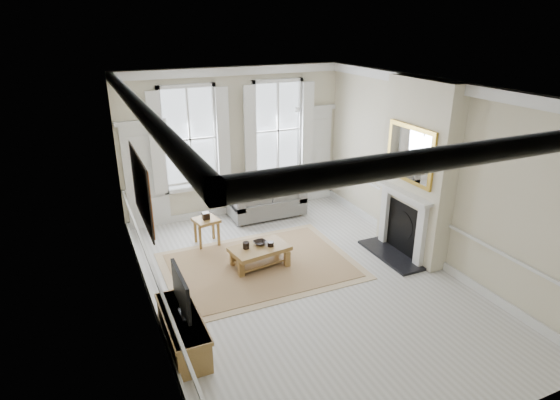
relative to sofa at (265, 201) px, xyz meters
name	(u,v)px	position (x,y,z in m)	size (l,w,h in m)	color
floor	(304,283)	(-0.54, -3.11, -0.35)	(7.20, 7.20, 0.00)	#B7B5AD
ceiling	(309,87)	(-0.54, -3.11, 3.05)	(7.20, 7.20, 0.00)	white
back_wall	(235,143)	(-0.54, 0.49, 1.35)	(5.20, 5.20, 0.00)	beige
left_wall	(144,219)	(-3.14, -3.11, 1.35)	(7.20, 7.20, 0.00)	beige
right_wall	(432,173)	(2.06, -3.11, 1.35)	(7.20, 7.20, 0.00)	beige
window_left	(190,139)	(-1.59, 0.44, 1.55)	(1.26, 0.20, 2.20)	#B2BCC6
window_right	(277,130)	(0.51, 0.44, 1.55)	(1.26, 0.20, 2.20)	#B2BCC6
door_left	(146,178)	(-2.59, 0.45, 0.80)	(0.90, 0.08, 2.30)	silver
door_right	(314,156)	(1.51, 0.45, 0.80)	(0.90, 0.08, 2.30)	silver
painting	(141,189)	(-3.10, -2.81, 1.70)	(0.05, 1.66, 1.06)	#B5631F
chimney_breast	(417,171)	(1.88, -2.91, 1.35)	(0.35, 1.70, 3.38)	beige
hearth	(391,255)	(1.46, -2.91, -0.33)	(0.55, 1.50, 0.05)	black
fireplace	(402,220)	(1.66, -2.91, 0.38)	(0.21, 1.45, 1.33)	silver
mirror	(410,154)	(1.67, -2.91, 1.70)	(0.06, 1.26, 1.06)	gold
sofa	(265,201)	(0.00, 0.00, 0.00)	(1.72, 0.84, 0.83)	slate
side_table	(206,224)	(-1.69, -0.93, 0.11)	(0.55, 0.55, 0.57)	brown
rug	(260,265)	(-1.04, -2.23, -0.34)	(3.50, 2.60, 0.02)	#A88157
coffee_table	(260,251)	(-1.04, -2.23, -0.03)	(1.15, 0.77, 0.40)	brown
ceramic_pot_a	(246,245)	(-1.29, -2.18, 0.11)	(0.13, 0.13, 0.13)	black
ceramic_pot_b	(271,244)	(-0.84, -2.28, 0.09)	(0.12, 0.12, 0.09)	black
bowl	(260,243)	(-0.99, -2.13, 0.08)	(0.25, 0.25, 0.06)	black
tv_stand	(183,331)	(-2.88, -3.93, -0.10)	(0.46, 1.42, 0.51)	brown
tv	(181,291)	(-2.86, -3.93, 0.55)	(0.08, 0.90, 0.68)	black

